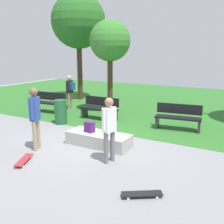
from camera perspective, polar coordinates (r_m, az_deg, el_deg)
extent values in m
plane|color=gray|center=(8.20, -4.10, -6.61)|extent=(28.00, 28.00, 0.00)
cube|color=#2D6B28|center=(14.86, 12.14, 2.20)|extent=(26.60, 12.91, 0.01)
cube|color=#A8A59E|center=(7.89, -2.91, -5.92)|extent=(1.95, 0.75, 0.38)
cube|color=#4C1E66|center=(7.90, -4.91, -3.25)|extent=(0.31, 0.24, 0.32)
cylinder|color=tan|center=(7.89, -15.80, -4.55)|extent=(0.12, 0.12, 0.87)
cylinder|color=tan|center=(7.70, -16.46, -5.04)|extent=(0.12, 0.12, 0.87)
cube|color=#2D4799|center=(7.60, -16.49, 0.69)|extent=(0.30, 0.37, 0.65)
cylinder|color=#2D4799|center=(7.75, -15.99, 1.15)|extent=(0.09, 0.09, 0.60)
cylinder|color=#2D4799|center=(7.45, -17.05, 0.60)|extent=(0.09, 0.09, 0.60)
sphere|color=brown|center=(7.52, -16.73, 4.22)|extent=(0.24, 0.24, 0.24)
cylinder|color=slate|center=(6.61, -1.31, -7.82)|extent=(0.12, 0.12, 0.81)
cylinder|color=slate|center=(6.75, 0.10, -7.36)|extent=(0.12, 0.12, 0.81)
cube|color=white|center=(6.46, -0.61, -1.70)|extent=(0.29, 0.37, 0.61)
cylinder|color=white|center=(6.34, -1.75, -1.76)|extent=(0.09, 0.09, 0.56)
cylinder|color=white|center=(6.57, 0.48, -1.23)|extent=(0.09, 0.09, 0.56)
sphere|color=#9E7556|center=(6.36, -0.62, 2.16)|extent=(0.22, 0.22, 0.22)
cube|color=#A5262D|center=(7.14, -18.61, -9.81)|extent=(0.52, 0.81, 0.02)
cylinder|color=silver|center=(7.42, -18.33, -9.22)|extent=(0.05, 0.06, 0.06)
cylinder|color=silver|center=(7.37, -17.16, -9.32)|extent=(0.05, 0.06, 0.06)
cylinder|color=silver|center=(6.96, -20.10, -10.93)|extent=(0.05, 0.06, 0.06)
cylinder|color=silver|center=(6.89, -18.87, -11.05)|extent=(0.05, 0.06, 0.06)
cube|color=black|center=(5.36, 6.53, -17.25)|extent=(0.78, 0.61, 0.02)
cylinder|color=silver|center=(5.50, 9.36, -16.97)|extent=(0.06, 0.06, 0.06)
cylinder|color=silver|center=(5.37, 9.77, -17.81)|extent=(0.06, 0.06, 0.06)
cylinder|color=silver|center=(5.41, 3.30, -17.38)|extent=(0.06, 0.06, 0.06)
cylinder|color=silver|center=(5.27, 3.54, -18.26)|extent=(0.06, 0.06, 0.06)
cube|color=black|center=(10.72, -2.86, 0.69)|extent=(1.61, 0.46, 0.06)
cube|color=black|center=(10.84, -2.24, 2.35)|extent=(1.60, 0.08, 0.36)
cube|color=#2D2D33|center=(10.40, 0.55, -0.96)|extent=(0.09, 0.40, 0.45)
cube|color=#2D2D33|center=(11.18, -6.01, -0.02)|extent=(0.09, 0.40, 0.45)
cube|color=black|center=(9.58, 14.16, -1.23)|extent=(1.65, 0.66, 0.06)
cube|color=black|center=(9.73, 14.42, 0.67)|extent=(1.59, 0.28, 0.36)
cube|color=#2D2D33|center=(9.58, 18.44, -2.91)|extent=(0.13, 0.40, 0.45)
cube|color=#2D2D33|center=(9.75, 9.80, -2.13)|extent=(0.13, 0.40, 0.45)
cube|color=black|center=(12.28, -13.78, 1.94)|extent=(1.63, 0.58, 0.06)
cube|color=black|center=(12.40, -13.22, 3.40)|extent=(1.60, 0.20, 0.36)
cube|color=black|center=(11.89, -10.92, 0.61)|extent=(0.11, 0.40, 0.45)
cube|color=black|center=(12.78, -16.32, 1.20)|extent=(0.11, 0.40, 0.45)
cylinder|color=#42301E|center=(11.96, -0.42, 6.30)|extent=(0.24, 0.24, 2.66)
sphere|color=#387F2D|center=(11.88, -0.44, 15.30)|extent=(1.81, 1.81, 1.81)
cylinder|color=#42301E|center=(15.22, -7.02, 9.20)|extent=(0.29, 0.29, 3.45)
sphere|color=#286623|center=(15.26, -7.32, 19.04)|extent=(2.97, 2.97, 2.97)
cylinder|color=#1E592D|center=(10.30, -11.12, 0.03)|extent=(0.47, 0.47, 0.94)
cylinder|color=tan|center=(12.87, -9.39, 2.39)|extent=(0.12, 0.12, 0.78)
cylinder|color=tan|center=(13.04, -8.81, 2.56)|extent=(0.12, 0.12, 0.78)
cube|color=black|center=(12.84, -9.21, 5.48)|extent=(0.21, 0.33, 0.59)
cylinder|color=black|center=(12.71, -9.67, 5.49)|extent=(0.09, 0.09, 0.54)
cylinder|color=black|center=(12.98, -8.77, 5.68)|extent=(0.09, 0.09, 0.54)
sphere|color=tan|center=(12.79, -9.28, 7.39)|extent=(0.21, 0.21, 0.21)
cube|color=#1E4C8C|center=(12.75, -8.63, 5.58)|extent=(0.17, 0.27, 0.36)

